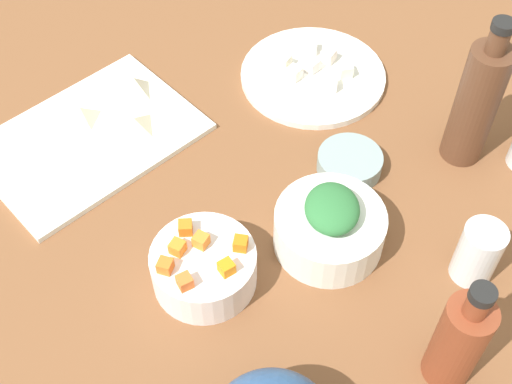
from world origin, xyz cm
name	(u,v)px	position (x,y,z in cm)	size (l,w,h in cm)	color
tabletop	(256,219)	(0.00, 0.00, 1.50)	(190.00, 190.00, 3.00)	brown
cutting_board	(89,139)	(7.91, -29.26, 3.50)	(33.25, 23.56, 1.00)	white
plate_tofu	(313,76)	(-27.93, -13.10, 3.60)	(24.95, 24.95, 1.20)	white
bowl_greens	(329,230)	(-3.28, 10.91, 6.13)	(15.44, 15.44, 6.26)	white
bowl_carrots	(204,268)	(12.96, 2.78, 5.98)	(14.14, 14.14, 5.96)	white
bowl_small_side	(350,163)	(-16.05, 4.49, 4.50)	(9.94, 9.94, 3.00)	#849C9B
bottle_0	(459,341)	(1.38, 33.87, 11.00)	(5.86, 5.86, 19.23)	brown
bottle_2	(477,103)	(-30.91, 14.93, 13.79)	(6.33, 6.33, 25.24)	#563421
drinking_glass_1	(478,253)	(-13.00, 28.26, 7.75)	(5.72, 5.72, 9.51)	white
carrot_cube_0	(241,244)	(8.66, 5.50, 9.86)	(1.80, 1.80, 1.80)	orange
carrot_cube_1	(185,282)	(17.57, 4.49, 9.86)	(1.80, 1.80, 1.80)	orange
carrot_cube_2	(201,240)	(11.88, 1.41, 9.86)	(1.80, 1.80, 1.80)	orange
carrot_cube_3	(185,228)	(11.90, -1.56, 9.86)	(1.80, 1.80, 1.80)	orange
carrot_cube_4	(165,266)	(17.71, 0.98, 9.86)	(1.80, 1.80, 1.80)	orange
carrot_cube_5	(226,268)	(12.51, 6.79, 9.86)	(1.80, 1.80, 1.80)	orange
carrot_cube_6	(176,246)	(14.74, -0.37, 9.86)	(1.80, 1.80, 1.80)	orange
chopped_greens_mound	(332,208)	(-3.28, 10.91, 10.97)	(8.76, 7.42, 3.42)	#2E7039
tofu_cube_0	(328,56)	(-32.14, -13.32, 5.30)	(2.20, 2.20, 2.20)	white
tofu_cube_1	(312,65)	(-28.25, -13.78, 5.30)	(2.20, 2.20, 2.20)	white
tofu_cube_2	(330,84)	(-26.78, -8.51, 5.30)	(2.20, 2.20, 2.20)	white
tofu_cube_3	(284,61)	(-25.74, -18.01, 5.30)	(2.20, 2.20, 2.20)	#EFE8CD
tofu_cube_4	(310,48)	(-31.57, -17.08, 5.30)	(2.20, 2.20, 2.20)	white
tofu_cube_5	(294,73)	(-24.66, -14.62, 5.30)	(2.20, 2.20, 2.20)	white
tofu_cube_6	(345,70)	(-31.27, -8.79, 5.30)	(2.20, 2.20, 2.20)	#EDF5C9
dumpling_0	(135,124)	(1.69, -25.12, 5.19)	(5.56, 4.90, 2.37)	beige
dumpling_1	(81,113)	(6.16, -33.13, 5.25)	(4.73, 4.66, 2.50)	beige
dumpling_2	(135,84)	(-4.03, -31.93, 5.48)	(4.95, 4.32, 2.96)	beige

